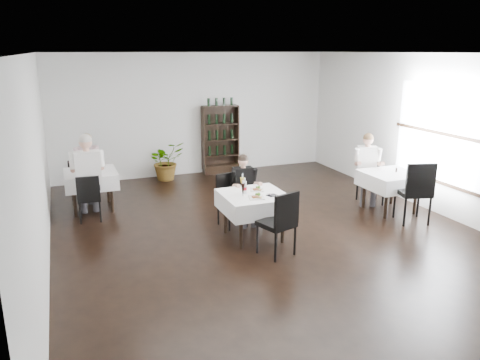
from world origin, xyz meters
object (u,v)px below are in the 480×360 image
Objects in this scene: main_table at (254,202)px; potted_tree at (166,161)px; wine_shelf at (220,140)px; diner_main at (244,184)px.

potted_tree is at bearing 97.57° from main_table.
wine_shelf reaches higher than main_table.
diner_main is (0.11, 0.69, 0.12)m from main_table.
main_table is 0.71m from diner_main.
wine_shelf is at bearing 78.22° from main_table.
wine_shelf is 1.38× the size of diner_main.
main_table is (-0.90, -4.31, -0.23)m from wine_shelf.
main_table is 1.11× the size of potted_tree.
wine_shelf reaches higher than diner_main.
diner_main is (-0.79, -3.62, -0.11)m from wine_shelf.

